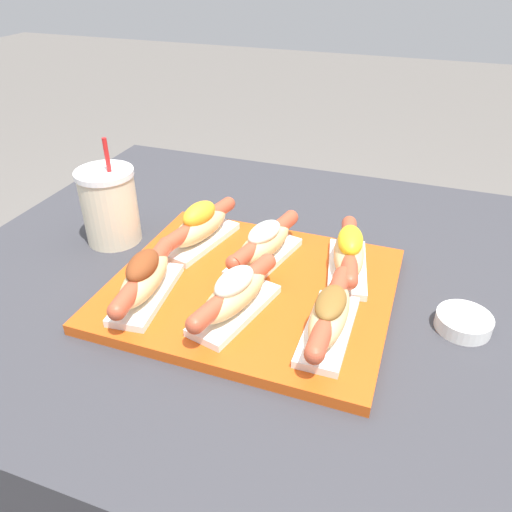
# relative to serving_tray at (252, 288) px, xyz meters

# --- Properties ---
(ground_plane) EXTENTS (12.00, 12.00, 0.00)m
(ground_plane) POSITION_rel_serving_tray_xyz_m (-0.02, 0.07, -0.75)
(ground_plane) COLOR #605B56
(patio_table) EXTENTS (1.03, 0.92, 0.74)m
(patio_table) POSITION_rel_serving_tray_xyz_m (-0.02, 0.07, -0.38)
(patio_table) COLOR #333338
(patio_table) RESTS_ON ground_plane
(serving_tray) EXTENTS (0.43, 0.37, 0.02)m
(serving_tray) POSITION_rel_serving_tray_xyz_m (0.00, 0.00, 0.00)
(serving_tray) COLOR #CC4C14
(serving_tray) RESTS_ON patio_table
(hot_dog_0) EXTENTS (0.08, 0.20, 0.07)m
(hot_dog_0) POSITION_rel_serving_tray_xyz_m (-0.14, -0.09, 0.04)
(hot_dog_0) COLOR white
(hot_dog_0) RESTS_ON serving_tray
(hot_dog_1) EXTENTS (0.09, 0.20, 0.07)m
(hot_dog_1) POSITION_rel_serving_tray_xyz_m (0.00, -0.08, 0.04)
(hot_dog_1) COLOR white
(hot_dog_1) RESTS_ON serving_tray
(hot_dog_2) EXTENTS (0.06, 0.20, 0.07)m
(hot_dog_2) POSITION_rel_serving_tray_xyz_m (0.14, -0.08, 0.04)
(hot_dog_2) COLOR white
(hot_dog_2) RESTS_ON serving_tray
(hot_dog_3) EXTENTS (0.09, 0.20, 0.08)m
(hot_dog_3) POSITION_rel_serving_tray_xyz_m (-0.13, 0.09, 0.04)
(hot_dog_3) COLOR white
(hot_dog_3) RESTS_ON serving_tray
(hot_dog_4) EXTENTS (0.09, 0.20, 0.07)m
(hot_dog_4) POSITION_rel_serving_tray_xyz_m (-0.00, 0.07, 0.04)
(hot_dog_4) COLOR white
(hot_dog_4) RESTS_ON serving_tray
(hot_dog_5) EXTENTS (0.09, 0.20, 0.08)m
(hot_dog_5) POSITION_rel_serving_tray_xyz_m (0.13, 0.09, 0.04)
(hot_dog_5) COLOR white
(hot_dog_5) RESTS_ON serving_tray
(sauce_bowl) EXTENTS (0.08, 0.08, 0.02)m
(sauce_bowl) POSITION_rel_serving_tray_xyz_m (0.32, 0.02, 0.00)
(sauce_bowl) COLOR white
(sauce_bowl) RESTS_ON patio_table
(drink_cup) EXTENTS (0.10, 0.10, 0.20)m
(drink_cup) POSITION_rel_serving_tray_xyz_m (-0.30, 0.07, 0.06)
(drink_cup) COLOR beige
(drink_cup) RESTS_ON patio_table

